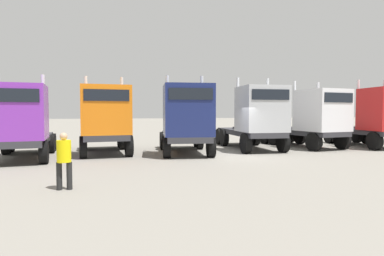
{
  "coord_description": "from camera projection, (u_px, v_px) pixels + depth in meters",
  "views": [
    {
      "loc": [
        -6.48,
        -15.48,
        2.26
      ],
      "look_at": [
        -1.44,
        2.86,
        1.33
      ],
      "focal_mm": 30.62,
      "sensor_mm": 36.0,
      "label": 1
    }
  ],
  "objects": [
    {
      "name": "semi_truck_silver",
      "position": [
        256.0,
        118.0,
        19.15
      ],
      "size": [
        3.0,
        6.61,
        4.3
      ],
      "rotation": [
        0.0,
        0.0,
        -1.64
      ],
      "color": "#333338",
      "rests_on": "ground"
    },
    {
      "name": "semi_truck_navy",
      "position": [
        186.0,
        119.0,
        17.16
      ],
      "size": [
        3.3,
        6.22,
        4.24
      ],
      "rotation": [
        0.0,
        0.0,
        -1.71
      ],
      "color": "#333338",
      "rests_on": "ground"
    },
    {
      "name": "semi_truck_red",
      "position": [
        379.0,
        117.0,
        20.45
      ],
      "size": [
        3.1,
        6.04,
        4.32
      ],
      "rotation": [
        0.0,
        0.0,
        -1.67
      ],
      "color": "#333338",
      "rests_on": "ground"
    },
    {
      "name": "semi_truck_orange",
      "position": [
        105.0,
        119.0,
        17.21
      ],
      "size": [
        2.78,
        5.82,
        4.18
      ],
      "rotation": [
        0.0,
        0.0,
        -1.53
      ],
      "color": "#333338",
      "rests_on": "ground"
    },
    {
      "name": "ground",
      "position": [
        234.0,
        156.0,
        16.73
      ],
      "size": [
        200.0,
        200.0,
        0.0
      ],
      "primitive_type": "plane",
      "color": "gray"
    },
    {
      "name": "semi_truck_white",
      "position": [
        315.0,
        118.0,
        20.3
      ],
      "size": [
        3.25,
        6.33,
        4.2
      ],
      "rotation": [
        0.0,
        0.0,
        -1.45
      ],
      "color": "#333338",
      "rests_on": "ground"
    },
    {
      "name": "visitor_in_hivis",
      "position": [
        64.0,
        157.0,
        9.47
      ],
      "size": [
        0.45,
        0.43,
        1.66
      ],
      "rotation": [
        0.0,
        0.0,
        1.48
      ],
      "color": "black",
      "rests_on": "ground"
    },
    {
      "name": "semi_truck_purple",
      "position": [
        20.0,
        122.0,
        14.95
      ],
      "size": [
        2.94,
        6.49,
        4.06
      ],
      "rotation": [
        0.0,
        0.0,
        -1.51
      ],
      "color": "#333338",
      "rests_on": "ground"
    }
  ]
}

